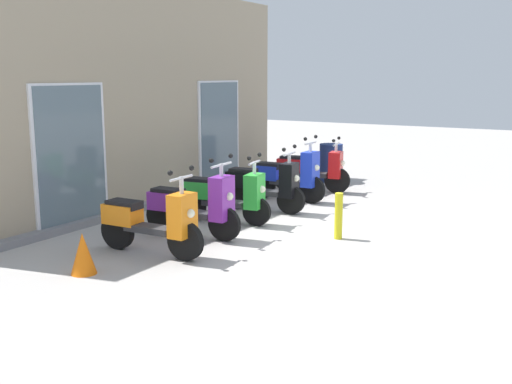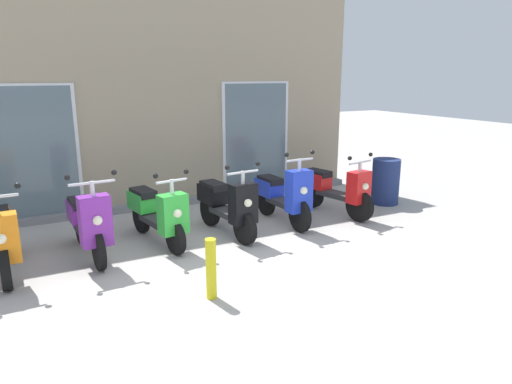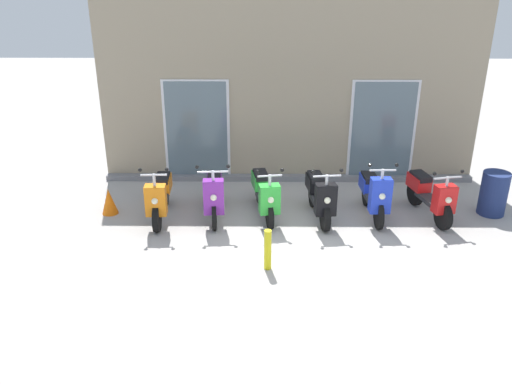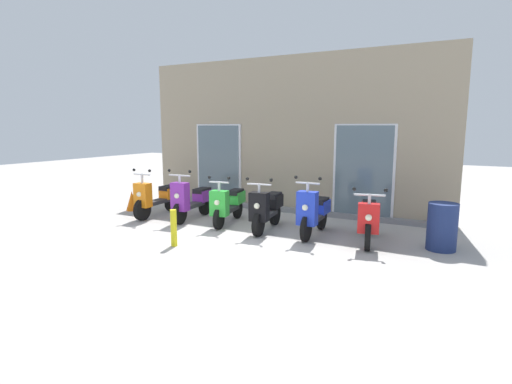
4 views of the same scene
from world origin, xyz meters
name	(u,v)px [view 3 (image 3 of 4)]	position (x,y,z in m)	size (l,w,h in m)	color
ground_plane	(296,249)	(0.00, 0.00, 0.00)	(40.00, 40.00, 0.00)	#A8A39E
storefront_facade	(290,94)	(0.00, 3.42, 1.94)	(8.36, 0.50, 4.02)	gray
scooter_orange	(160,196)	(-2.58, 1.21, 0.47)	(0.54, 1.68, 1.24)	black
scooter_purple	(214,193)	(-1.53, 1.27, 0.50)	(0.63, 1.65, 1.27)	black
scooter_green	(265,193)	(-0.56, 1.36, 0.47)	(0.63, 1.62, 1.17)	black
scooter_black	(320,196)	(0.51, 1.22, 0.48)	(0.58, 1.57, 1.21)	black
scooter_blue	(374,193)	(1.56, 1.29, 0.51)	(0.55, 1.59, 1.29)	black
scooter_red	(430,194)	(2.66, 1.33, 0.47)	(0.71, 1.63, 1.15)	black
traffic_cone	(109,201)	(-3.64, 1.40, 0.26)	(0.32, 0.32, 0.52)	orange
trash_bin	(494,193)	(3.96, 1.47, 0.44)	(0.52, 0.52, 0.87)	navy
curb_bollard	(268,250)	(-0.51, -0.65, 0.35)	(0.12, 0.12, 0.70)	yellow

